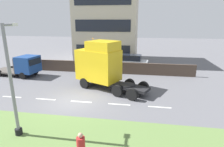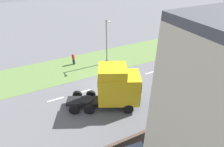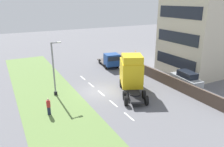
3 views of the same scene
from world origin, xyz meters
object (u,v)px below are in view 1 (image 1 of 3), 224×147
at_px(lorry_cab, 101,65).
at_px(parked_car, 130,63).
at_px(flatbed_truck, 25,66).
at_px(lamp_post, 13,89).

distance_m(lorry_cab, parked_car, 7.50).
height_order(flatbed_truck, parked_car, flatbed_truck).
height_order(lorry_cab, parked_car, lorry_cab).
bearing_deg(flatbed_truck, lamp_post, 39.92).
height_order(parked_car, lamp_post, lamp_post).
xyz_separation_m(lorry_cab, lamp_post, (-8.76, 3.08, 0.52)).
relative_size(lorry_cab, parked_car, 1.56).
distance_m(lorry_cab, flatbed_truck, 10.16).
relative_size(lorry_cab, flatbed_truck, 1.21).
distance_m(flatbed_truck, parked_car, 13.19).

